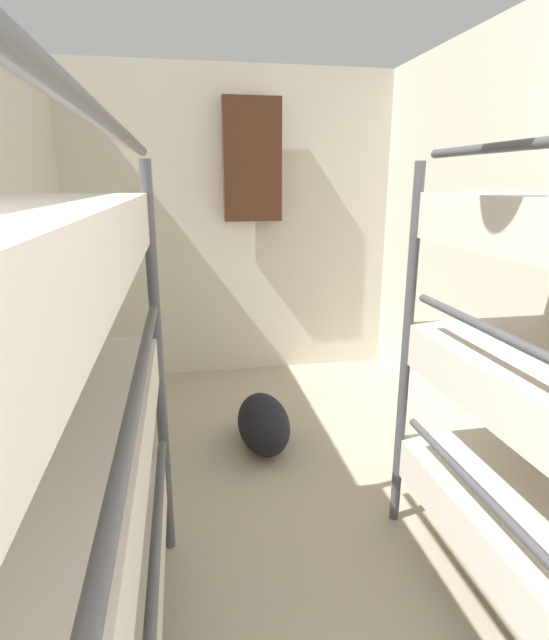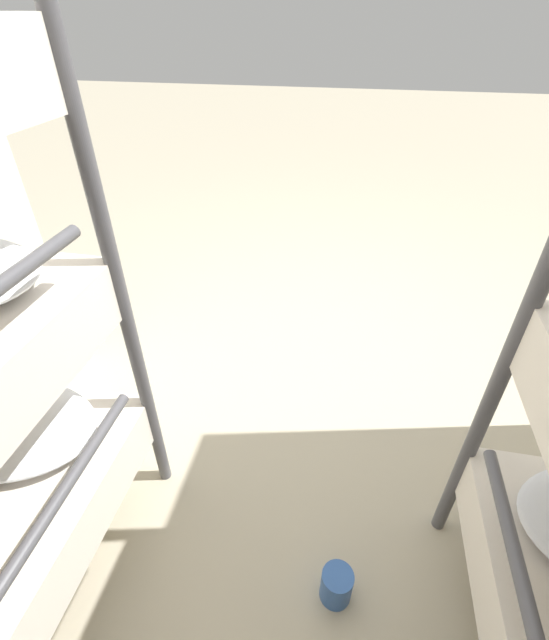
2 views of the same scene
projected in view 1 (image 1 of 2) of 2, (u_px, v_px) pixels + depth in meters
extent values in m
cube|color=beige|center=(234.00, 227.00, 4.03)|extent=(2.70, 0.06, 2.43)
cylinder|color=#4C4C51|center=(159.00, 373.00, 2.01)|extent=(0.04, 0.04, 1.65)
cylinder|color=#4C4C51|center=(152.00, 597.00, 1.25)|extent=(0.03, 1.53, 0.03)
cylinder|color=#4C4C51|center=(136.00, 395.00, 1.10)|extent=(0.03, 1.53, 0.03)
cylinder|color=#4C4C51|center=(114.00, 129.00, 0.95)|extent=(0.03, 1.53, 0.03)
cylinder|color=#4C4C51|center=(406.00, 357.00, 2.20)|extent=(0.04, 0.04, 1.65)
cylinder|color=#4C4C51|center=(531.00, 544.00, 1.44)|extent=(0.03, 1.53, 0.03)
ellipsoid|color=black|center=(263.00, 423.00, 3.03)|extent=(0.31, 0.59, 0.31)
cube|color=#472819|center=(252.00, 160.00, 3.77)|extent=(0.44, 0.12, 0.90)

